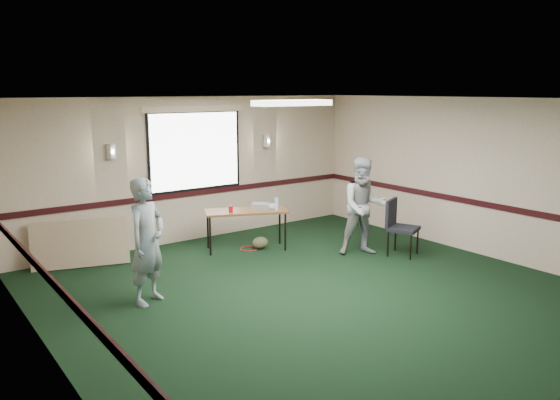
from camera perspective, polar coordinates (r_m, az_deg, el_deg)
ground at (r=7.55m, az=5.95°, el=-10.57°), size 8.00×8.00×0.00m
room_shell at (r=8.77m, az=-3.19°, el=3.30°), size 8.00×8.02×8.00m
folding_table at (r=9.72m, az=-3.57°, el=-1.36°), size 1.56×1.11×0.72m
projector at (r=9.78m, az=-2.07°, el=-0.64°), size 0.39×0.39×0.10m
game_console at (r=9.90m, az=-1.04°, el=-0.63°), size 0.25×0.24×0.05m
red_cup at (r=9.55m, az=-5.17°, el=-0.93°), size 0.08×0.08×0.12m
water_bottle at (r=9.68m, az=-0.37°, el=-0.40°), size 0.07×0.07×0.22m
duffel_bag at (r=9.87m, az=-2.09°, el=-4.50°), size 0.33×0.26×0.22m
cable_coil at (r=9.89m, az=-3.26°, el=-5.09°), size 0.37×0.37×0.02m
folded_table at (r=9.40m, az=-20.13°, el=-4.28°), size 1.51×0.65×0.77m
conference_chair at (r=9.64m, az=12.25°, el=-2.33°), size 0.63×0.64×0.97m
person_left at (r=7.45m, az=-13.71°, el=-4.22°), size 0.74×0.66×1.70m
person_right at (r=9.49m, az=8.76°, el=-0.68°), size 1.03×0.96×1.69m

